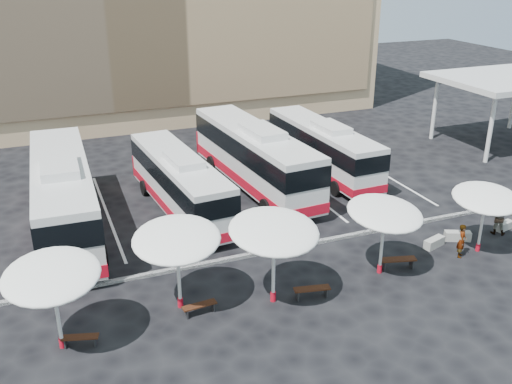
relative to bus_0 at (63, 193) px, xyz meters
name	(u,v)px	position (x,y,z in m)	size (l,w,h in m)	color
ground	(260,260)	(8.23, -6.66, -2.15)	(120.00, 120.00, 0.00)	black
service_canopy	(509,81)	(32.23, 3.34, 2.71)	(10.00, 8.00, 5.20)	silver
curb_divider	(256,254)	(8.23, -6.16, -2.08)	(34.00, 0.25, 0.15)	black
bay_lines	(209,198)	(8.23, 1.34, -2.15)	(24.15, 12.00, 0.01)	white
bus_0	(63,193)	(0.00, 0.00, 0.00)	(3.41, 13.36, 4.21)	silver
bus_1	(179,181)	(6.19, 0.22, -0.33)	(3.27, 11.39, 3.57)	silver
bus_2	(254,155)	(11.42, 2.09, -0.04)	(3.70, 13.17, 4.13)	silver
bus_3	(322,147)	(16.49, 2.73, -0.31)	(2.96, 11.43, 3.60)	silver
sunshade_0	(51,276)	(-1.05, -10.00, 0.90)	(3.96, 3.99, 3.59)	silver
sunshade_1	(177,239)	(3.69, -9.07, 0.98)	(4.50, 4.53, 3.68)	silver
sunshade_2	(274,231)	(7.42, -10.10, 1.11)	(4.07, 4.11, 3.85)	silver
sunshade_3	(385,213)	(12.87, -9.78, 0.84)	(4.02, 4.06, 3.52)	silver
sunshade_4	(486,198)	(18.52, -9.81, 0.66)	(4.12, 4.14, 3.31)	silver
wood_bench_0	(80,339)	(-0.41, -10.17, -1.83)	(1.40, 0.73, 0.41)	black
wood_bench_1	(199,307)	(4.29, -9.84, -1.82)	(1.45, 0.49, 0.44)	black
wood_bench_2	(312,290)	(9.04, -10.49, -1.79)	(1.61, 0.72, 0.48)	black
wood_bench_3	(398,261)	(13.85, -9.78, -1.76)	(1.73, 0.87, 0.51)	black
conc_bench_0	(434,243)	(16.79, -8.66, -1.92)	(1.23, 0.41, 0.46)	gray
conc_bench_1	(458,236)	(18.35, -8.53, -1.91)	(1.29, 0.43, 0.48)	gray
conc_bench_2	(504,226)	(21.49, -8.45, -1.94)	(1.11, 0.37, 0.42)	gray
passenger_0	(462,241)	(17.33, -9.94, -1.31)	(0.61, 0.40, 1.68)	black
passenger_1	(499,217)	(20.77, -8.67, -1.22)	(0.91, 0.71, 1.87)	black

